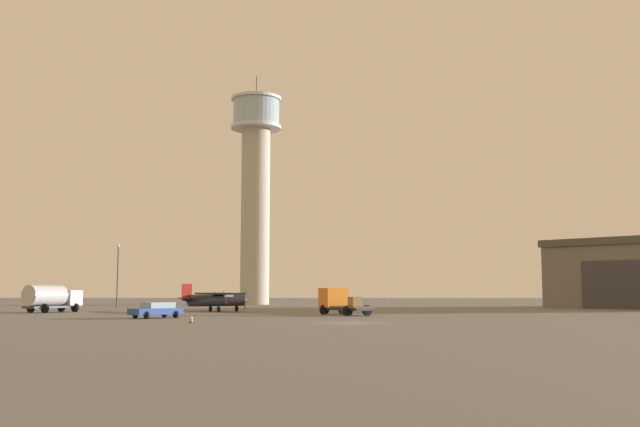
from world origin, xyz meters
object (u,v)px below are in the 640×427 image
control_tower (256,181)px  traffic_cone_near_left (191,319)px  car_blue (156,310)px  light_post_west (118,270)px  airplane_black (216,299)px  truck_flatbed_orange (340,302)px  truck_fuel_tanker_silver (51,297)px

control_tower → traffic_cone_near_left: size_ratio=68.51×
control_tower → car_blue: size_ratio=8.88×
control_tower → traffic_cone_near_left: 77.96m
traffic_cone_near_left → car_blue: bearing=118.7°
light_post_west → car_blue: bearing=-68.1°
control_tower → airplane_black: size_ratio=4.25×
airplane_black → truck_flatbed_orange: airplane_black is taller
airplane_black → truck_fuel_tanker_silver: airplane_black is taller
truck_flatbed_orange → car_blue: 18.36m
truck_fuel_tanker_silver → car_blue: 22.91m
control_tower → light_post_west: size_ratio=4.53×
car_blue → light_post_west: size_ratio=0.51×
airplane_black → car_blue: bearing=-128.4°
light_post_west → traffic_cone_near_left: 55.20m
truck_flatbed_orange → traffic_cone_near_left: (-10.89, -18.30, -0.99)m
control_tower → truck_fuel_tanker_silver: control_tower is taller
airplane_black → car_blue: size_ratio=2.09×
control_tower → airplane_black: control_tower is taller
control_tower → airplane_black: bearing=-88.4°
truck_flatbed_orange → truck_fuel_tanker_silver: (-31.94, 7.23, 0.38)m
truck_fuel_tanker_silver → car_blue: truck_fuel_tanker_silver is taller
control_tower → light_post_west: bearing=-125.0°
control_tower → truck_fuel_tanker_silver: size_ratio=5.94×
light_post_west → traffic_cone_near_left: size_ratio=15.11×
control_tower → light_post_west: control_tower is taller
control_tower → airplane_black: (1.29, -45.79, -20.58)m
control_tower → truck_fuel_tanker_silver: 55.70m
truck_fuel_tanker_silver → car_blue: (16.02, -16.35, -0.92)m
truck_fuel_tanker_silver → light_post_west: bearing=26.7°
truck_flatbed_orange → car_blue: truck_flatbed_orange is taller
car_blue → control_tower: bearing=-139.9°
traffic_cone_near_left → airplane_black: bearing=96.7°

